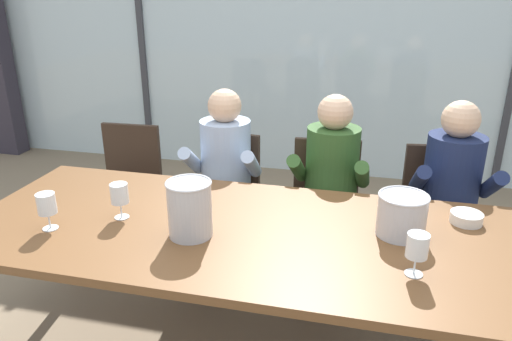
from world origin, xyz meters
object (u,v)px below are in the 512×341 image
at_px(chair_left_of_center, 224,190).
at_px(person_navy_polo, 452,192).
at_px(person_olive_shirt, 330,181).
at_px(wine_glass_near_bucket, 119,195).
at_px(wine_glass_center_pour, 47,205).
at_px(ice_bucket_secondary, 190,208).
at_px(chair_center, 325,199).
at_px(ice_bucket_primary, 402,214).
at_px(dining_table, 238,240).
at_px(chair_near_curtain, 128,179).
at_px(tasting_bowl, 466,218).
at_px(wine_glass_by_left_taster, 417,248).
at_px(person_pale_blue_shirt, 223,172).
at_px(chair_right_of_center, 438,208).

xyz_separation_m(chair_left_of_center, person_navy_polo, (1.39, -0.12, 0.17)).
xyz_separation_m(person_olive_shirt, person_navy_polo, (0.69, -0.00, 0.00)).
bearing_deg(wine_glass_near_bucket, wine_glass_center_pour, -145.90).
bearing_deg(person_olive_shirt, ice_bucket_secondary, -117.78).
xyz_separation_m(chair_center, ice_bucket_primary, (0.40, -0.81, 0.33)).
bearing_deg(dining_table, ice_bucket_primary, 8.59).
xyz_separation_m(ice_bucket_primary, wine_glass_center_pour, (-1.55, -0.32, 0.02)).
distance_m(chair_left_of_center, wine_glass_center_pour, 1.27).
xyz_separation_m(chair_near_curtain, person_olive_shirt, (1.42, -0.14, 0.17)).
relative_size(chair_center, person_navy_polo, 0.73).
height_order(tasting_bowl, wine_glass_by_left_taster, wine_glass_by_left_taster).
distance_m(chair_near_curtain, ice_bucket_primary, 2.00).
bearing_deg(person_olive_shirt, tasting_bowl, -34.03).
height_order(chair_left_of_center, person_pale_blue_shirt, person_pale_blue_shirt).
distance_m(dining_table, person_navy_polo, 1.31).
distance_m(person_pale_blue_shirt, ice_bucket_primary, 1.26).
xyz_separation_m(chair_near_curtain, tasting_bowl, (2.10, -0.65, 0.26)).
xyz_separation_m(ice_bucket_primary, wine_glass_by_left_taster, (0.04, -0.32, 0.02)).
bearing_deg(dining_table, person_olive_shirt, 66.55).
xyz_separation_m(dining_table, tasting_bowl, (1.03, 0.30, 0.09)).
distance_m(person_olive_shirt, wine_glass_by_left_taster, 1.10).
relative_size(ice_bucket_primary, wine_glass_center_pour, 1.27).
xyz_separation_m(person_navy_polo, wine_glass_center_pour, (-1.88, -1.01, 0.18)).
distance_m(chair_near_curtain, wine_glass_by_left_taster, 2.19).
height_order(person_olive_shirt, ice_bucket_secondary, person_olive_shirt).
distance_m(person_navy_polo, wine_glass_near_bucket, 1.82).
height_order(person_olive_shirt, wine_glass_near_bucket, person_olive_shirt).
relative_size(chair_near_curtain, chair_right_of_center, 1.00).
bearing_deg(wine_glass_near_bucket, tasting_bowl, 11.58).
height_order(chair_left_of_center, wine_glass_by_left_taster, wine_glass_by_left_taster).
height_order(dining_table, ice_bucket_primary, ice_bucket_primary).
xyz_separation_m(chair_near_curtain, ice_bucket_primary, (1.79, -0.84, 0.33)).
height_order(chair_near_curtain, chair_right_of_center, same).
bearing_deg(wine_glass_near_bucket, dining_table, 3.02).
height_order(chair_right_of_center, ice_bucket_secondary, ice_bucket_secondary).
xyz_separation_m(ice_bucket_secondary, tasting_bowl, (1.21, 0.41, -0.11)).
relative_size(chair_near_curtain, chair_center, 1.00).
height_order(chair_right_of_center, person_pale_blue_shirt, person_pale_blue_shirt).
height_order(dining_table, wine_glass_center_pour, wine_glass_center_pour).
bearing_deg(chair_right_of_center, tasting_bowl, -96.01).
bearing_deg(wine_glass_near_bucket, chair_near_curtain, 117.25).
distance_m(chair_near_curtain, wine_glass_near_bucket, 1.15).
xyz_separation_m(tasting_bowl, wine_glass_center_pour, (-1.86, -0.51, 0.09)).
bearing_deg(tasting_bowl, person_navy_polo, 88.23).
distance_m(chair_near_curtain, ice_bucket_secondary, 1.43).
distance_m(dining_table, wine_glass_near_bucket, 0.60).
xyz_separation_m(chair_left_of_center, wine_glass_by_left_taster, (1.11, -1.12, 0.35)).
bearing_deg(person_navy_polo, ice_bucket_primary, -115.85).
height_order(chair_center, ice_bucket_primary, ice_bucket_primary).
height_order(person_olive_shirt, wine_glass_center_pour, person_olive_shirt).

